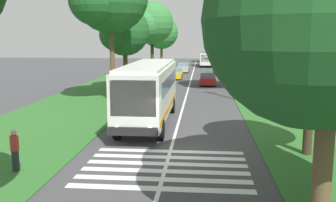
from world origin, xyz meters
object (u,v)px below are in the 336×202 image
roadside_tree_left_1 (151,24)px  roadside_tree_right_4 (240,11)px  coach_bus (149,89)px  roadside_tree_left_2 (124,33)px  trailing_car_2 (183,68)px  pedestrian (15,150)px  trailing_car_1 (175,74)px  roadside_tree_left_4 (160,33)px  trailing_minibus_0 (206,58)px  utility_pole (247,52)px  roadside_tree_right_2 (224,33)px  trailing_car_0 (208,79)px  roadside_tree_right_0 (220,26)px  roadside_tree_right_1 (311,34)px

roadside_tree_left_1 → roadside_tree_right_4: size_ratio=0.90×
coach_bus → roadside_tree_left_2: bearing=17.0°
trailing_car_2 → pedestrian: bearing=174.4°
roadside_tree_left_1 → roadside_tree_right_4: bearing=-140.7°
trailing_car_1 → pedestrian: (-35.13, 3.83, 0.24)m
roadside_tree_left_1 → roadside_tree_left_4: size_ratio=1.09×
trailing_minibus_0 → roadside_tree_right_4: 32.62m
roadside_tree_left_4 → utility_pole: 40.17m
trailing_car_1 → roadside_tree_right_2: size_ratio=0.45×
trailing_car_0 → roadside_tree_left_1: size_ratio=0.43×
coach_bus → roadside_tree_right_4: bearing=-24.1°
trailing_car_1 → trailing_car_2: same height
roadside_tree_left_1 → pedestrian: (-37.06, 0.39, -6.10)m
roadside_tree_left_4 → trailing_car_2: bearing=-157.2°
trailing_car_0 → roadside_tree_right_4: (-4.89, -2.94, 7.11)m
trailing_car_1 → utility_pole: utility_pole is taller
coach_bus → pedestrian: 10.07m
trailing_car_2 → roadside_tree_left_2: 21.62m
trailing_car_2 → roadside_tree_left_2: (-20.43, 4.90, 5.09)m
roadside_tree_left_1 → roadside_tree_left_4: 18.98m
roadside_tree_left_1 → roadside_tree_right_2: 20.85m
trailing_car_2 → utility_pole: size_ratio=0.55×
trailing_car_1 → pedestrian: pedestrian is taller
roadside_tree_left_1 → roadside_tree_left_4: bearing=2.4°
coach_bus → roadside_tree_left_2: roadside_tree_left_2 is taller
utility_pole → trailing_car_0: bearing=14.5°
trailing_car_2 → trailing_minibus_0: trailing_minibus_0 is taller
roadside_tree_right_2 → roadside_tree_right_4: bearing=179.7°
roadside_tree_right_2 → roadside_tree_right_4: 30.75m
roadside_tree_right_4 → utility_pole: bearing=-179.4°
roadside_tree_left_1 → trailing_car_0: bearing=-136.3°
roadside_tree_right_0 → roadside_tree_right_4: bearing=-180.0°
roadside_tree_right_0 → roadside_tree_right_2: (-10.94, -0.19, -1.63)m
roadside_tree_left_1 → pedestrian: size_ratio=5.92×
trailing_minibus_0 → roadside_tree_right_1: (-52.64, -4.14, 3.92)m
roadside_tree_right_2 → utility_pole: bearing=179.9°
roadside_tree_left_2 → coach_bus: bearing=-163.0°
trailing_minibus_0 → pedestrian: (-56.14, 7.91, -0.64)m
coach_bus → roadside_tree_left_4: (46.87, 4.49, 3.85)m
trailing_car_0 → roadside_tree_left_1: 12.63m
roadside_tree_left_1 → roadside_tree_right_0: size_ratio=0.92×
trailing_car_1 → roadside_tree_left_4: 21.94m
roadside_tree_right_0 → utility_pole: (-48.40, -0.11, -3.49)m
roadside_tree_left_4 → roadside_tree_right_4: size_ratio=0.83×
roadside_tree_left_4 → roadside_tree_right_4: 33.72m
trailing_minibus_0 → roadside_tree_left_1: roadside_tree_left_1 is taller
roadside_tree_left_2 → pedestrian: bearing=-178.7°
roadside_tree_right_0 → roadside_tree_right_2: roadside_tree_right_0 is taller
roadside_tree_left_4 → utility_pole: roadside_tree_left_4 is taller
trailing_car_0 → trailing_car_1: bearing=34.4°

